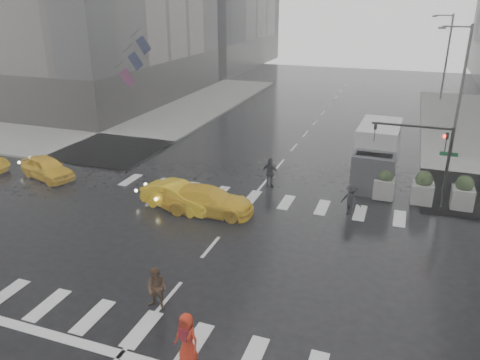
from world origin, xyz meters
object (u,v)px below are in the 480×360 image
at_px(taxi_mid, 179,196).
at_px(box_truck, 377,152).
at_px(pedestrian_brown, 157,288).
at_px(pedestrian_orange, 187,338).
at_px(traffic_signal_pole, 429,150).
at_px(taxi_front, 47,168).

xyz_separation_m(taxi_mid, box_truck, (9.50, 7.87, 1.09)).
height_order(taxi_mid, box_truck, box_truck).
distance_m(pedestrian_brown, box_truck, 17.13).
bearing_deg(taxi_mid, pedestrian_orange, -140.86).
height_order(pedestrian_orange, box_truck, box_truck).
bearing_deg(traffic_signal_pole, pedestrian_orange, -114.88).
distance_m(traffic_signal_pole, taxi_mid, 13.36).
bearing_deg(taxi_front, pedestrian_brown, -107.23).
height_order(pedestrian_brown, taxi_front, pedestrian_brown).
height_order(taxi_front, taxi_mid, taxi_mid).
xyz_separation_m(pedestrian_brown, taxi_front, (-12.90, 9.22, -0.12)).
bearing_deg(taxi_mid, box_truck, -39.29).
xyz_separation_m(traffic_signal_pole, pedestrian_brown, (-9.08, -12.74, -2.39)).
distance_m(traffic_signal_pole, pedestrian_brown, 15.82).
bearing_deg(pedestrian_orange, taxi_front, 155.55).
bearing_deg(box_truck, taxi_mid, -138.42).
bearing_deg(pedestrian_orange, pedestrian_brown, 149.10).
height_order(taxi_front, box_truck, box_truck).
bearing_deg(taxi_front, box_truck, -52.54).
relative_size(taxi_front, taxi_mid, 0.97).
distance_m(traffic_signal_pole, taxi_front, 22.39).
bearing_deg(pedestrian_orange, box_truck, 89.41).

